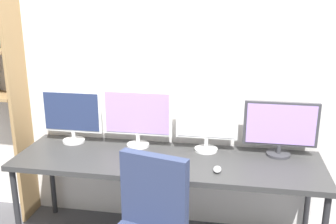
{
  "coord_description": "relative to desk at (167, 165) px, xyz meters",
  "views": [
    {
      "loc": [
        0.47,
        -2.03,
        1.91
      ],
      "look_at": [
        0.0,
        0.65,
        1.09
      ],
      "focal_mm": 41.43,
      "sensor_mm": 36.0,
      "label": 1
    }
  ],
  "objects": [
    {
      "name": "keyboard_main",
      "position": [
        0.0,
        -0.23,
        0.06
      ],
      "size": [
        0.37,
        0.13,
        0.02
      ],
      "primitive_type": "cube",
      "color": "#38383D",
      "rests_on": "desk"
    },
    {
      "name": "computer_mouse",
      "position": [
        0.38,
        -0.16,
        0.07
      ],
      "size": [
        0.06,
        0.1,
        0.03
      ],
      "primitive_type": "ellipsoid",
      "color": "silver",
      "rests_on": "desk"
    },
    {
      "name": "monitor_center_left",
      "position": [
        -0.28,
        0.21,
        0.31
      ],
      "size": [
        0.56,
        0.18,
        0.46
      ],
      "color": "silver",
      "rests_on": "desk"
    },
    {
      "name": "monitor_far_left",
      "position": [
        -0.83,
        0.21,
        0.29
      ],
      "size": [
        0.5,
        0.18,
        0.44
      ],
      "color": "silver",
      "rests_on": "desk"
    },
    {
      "name": "wall_back",
      "position": [
        0.0,
        0.42,
        0.61
      ],
      "size": [
        4.69,
        0.1,
        2.6
      ],
      "color": "silver",
      "rests_on": "ground_plane"
    },
    {
      "name": "monitor_far_right",
      "position": [
        0.83,
        0.21,
        0.28
      ],
      "size": [
        0.55,
        0.18,
        0.42
      ],
      "color": "#38383D",
      "rests_on": "desk"
    },
    {
      "name": "monitor_center_right",
      "position": [
        0.28,
        0.21,
        0.29
      ],
      "size": [
        0.48,
        0.18,
        0.44
      ],
      "color": "silver",
      "rests_on": "desk"
    },
    {
      "name": "desk",
      "position": [
        0.0,
        0.0,
        0.0
      ],
      "size": [
        2.29,
        0.68,
        0.74
      ],
      "color": "#333333",
      "rests_on": "ground_plane"
    }
  ]
}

